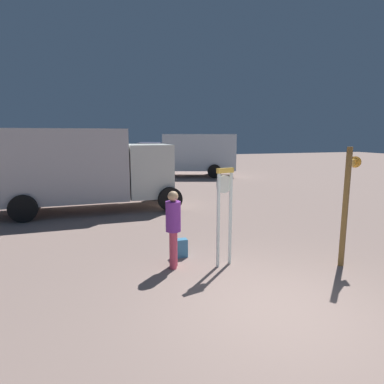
{
  "coord_description": "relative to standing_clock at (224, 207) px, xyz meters",
  "views": [
    {
      "loc": [
        -2.84,
        -4.27,
        2.8
      ],
      "look_at": [
        -0.04,
        4.54,
        1.2
      ],
      "focal_mm": 30.97,
      "sensor_mm": 36.0,
      "label": 1
    }
  ],
  "objects": [
    {
      "name": "ground_plane",
      "position": [
        0.11,
        -2.05,
        -1.29
      ],
      "size": [
        80.0,
        80.0,
        0.0
      ],
      "primitive_type": "plane",
      "color": "gray"
    },
    {
      "name": "standing_clock",
      "position": [
        0.0,
        0.0,
        0.0
      ],
      "size": [
        0.41,
        0.19,
        2.12
      ],
      "color": "white",
      "rests_on": "ground_plane"
    },
    {
      "name": "arrow_sign",
      "position": [
        2.63,
        -0.65,
        0.38
      ],
      "size": [
        0.81,
        0.64,
        2.56
      ],
      "color": "olive",
      "rests_on": "ground_plane"
    },
    {
      "name": "person_near_clock",
      "position": [
        -1.07,
        0.21,
        -0.36
      ],
      "size": [
        0.32,
        0.32,
        1.66
      ],
      "color": "#CB425D",
      "rests_on": "ground_plane"
    },
    {
      "name": "backpack",
      "position": [
        -0.75,
        0.76,
        -1.08
      ],
      "size": [
        0.28,
        0.24,
        0.43
      ],
      "color": "teal",
      "rests_on": "ground_plane"
    },
    {
      "name": "box_truck_near",
      "position": [
        -3.11,
        6.46,
        0.36
      ],
      "size": [
        6.8,
        2.63,
        3.01
      ],
      "color": "#BDBBBF",
      "rests_on": "ground_plane"
    },
    {
      "name": "box_truck_far",
      "position": [
        3.93,
        15.3,
        0.28
      ],
      "size": [
        7.11,
        4.32,
        2.84
      ],
      "color": "silver",
      "rests_on": "ground_plane"
    }
  ]
}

